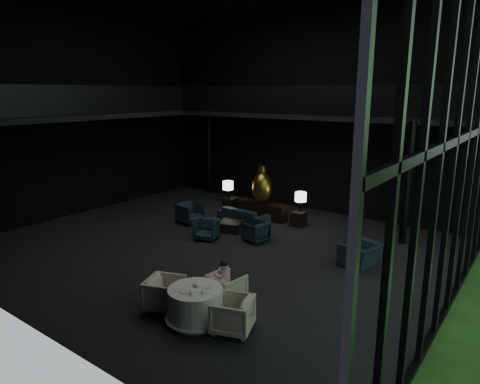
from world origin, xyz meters
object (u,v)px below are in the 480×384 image
Objects in this scene: dining_chair_east at (232,312)px; dining_chair_north at (227,286)px; lounge_armchair_south at (206,229)px; side_table_left at (231,205)px; coffee_table at (230,226)px; table_lamp_right at (301,198)px; lounge_armchair_west at (190,211)px; child at (224,273)px; table_lamp_left at (228,186)px; sofa at (243,213)px; dining_chair_west at (165,291)px; console at (263,210)px; dining_table at (196,307)px; bronze_urn at (262,187)px; lounge_armchair_east at (256,231)px; side_table_right at (298,219)px; window_armchair at (361,251)px.

dining_chair_north is at bearing -157.15° from dining_chair_east.
lounge_armchair_south is 5.78m from dining_chair_east.
coffee_table is at bearing -52.79° from side_table_left.
lounge_armchair_west is (-3.48, -2.28, -0.59)m from table_lamp_right.
side_table_left is 7.93m from child.
table_lamp_left is 1.71m from sofa.
side_table_left is 8.29m from dining_chair_west.
child is (0.94, 1.02, 0.32)m from dining_chair_west.
side_table_left is 0.31× the size of sofa.
dining_table is (3.10, -7.32, 0.00)m from console.
console is 1.40× the size of bronze_urn.
lounge_armchair_south is 1.18× the size of child.
table_lamp_right is (1.60, 0.19, -0.22)m from bronze_urn.
bronze_urn is 1.84× the size of coffee_table.
table_lamp_right reaches higher than coffee_table.
console is at bearing -139.02° from lounge_armchair_east.
side_table_right is at bearing 50.16° from coffee_table.
window_armchair reaches higher than sofa.
lounge_armchair_south is (1.43, -3.02, -0.76)m from table_lamp_left.
side_table_right is at bearing -16.10° from dining_chair_west.
bronze_urn reaches higher than table_lamp_left.
coffee_table is at bearing 120.67° from dining_table.
lounge_armchair_west reaches higher than dining_chair_west.
sofa is 1.88× the size of window_armchair.
console is at bearing 179.68° from side_table_right.
side_table_right is 6.39m from dining_chair_north.
sofa reaches higher than dining_chair_north.
side_table_left is at bearing 127.21° from coffee_table.
bronze_urn is 2.04× the size of table_lamp_right.
lounge_armchair_south is (-1.77, -3.31, -0.69)m from table_lamp_right.
window_armchair is (3.59, 0.04, 0.10)m from lounge_armchair_east.
side_table_left is at bearing -178.42° from table_lamp_right.
dining_chair_west is at bearing -62.93° from side_table_left.
dining_chair_east reaches higher than side_table_left.
table_lamp_right reaches higher than dining_chair_north.
lounge_armchair_west is 1.16× the size of coffee_table.
table_lamp_left is (-0.00, -0.20, 0.82)m from side_table_left.
window_armchair is (5.14, -1.37, 0.07)m from sofa.
dining_chair_west reaches higher than lounge_armchair_east.
child is (3.11, -6.26, -0.52)m from bronze_urn.
sofa is at bearing -150.48° from table_lamp_right.
table_lamp_left is 0.78× the size of lounge_armchair_west.
table_lamp_right is 3.81m from lounge_armchair_south.
side_table_left is at bearing 176.52° from bronze_urn.
lounge_armchair_east is at bearing 110.11° from dining_table.
table_lamp_left reaches higher than dining_table.
table_lamp_right is at bearing -69.15° from dining_chair_north.
bronze_urn is at bearing -3.96° from dining_chair_west.
table_lamp_right is 7.63m from dining_table.
sofa is (-1.87, -1.06, -0.67)m from table_lamp_right.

